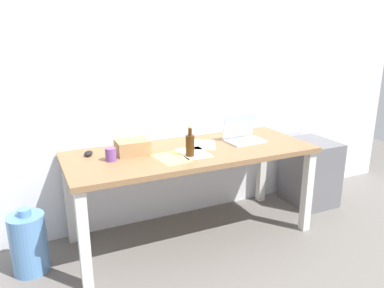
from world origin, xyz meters
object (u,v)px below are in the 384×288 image
Objects in this scene: computer_mouse at (88,153)px; desk at (192,161)px; cardboard_box at (132,147)px; water_cooler_jug at (29,243)px; coffee_mug at (111,154)px; beer_bottle at (190,145)px; laptop_right at (243,135)px; filing_cabinet at (310,172)px.

desk is at bearing 10.43° from computer_mouse.
cardboard_box is 0.51× the size of water_cooler_jug.
desk is 20.83× the size of coffee_mug.
beer_bottle is at bearing -0.76° from computer_mouse.
desk is 1.34m from water_cooler_jug.
coffee_mug is at bearing -30.91° from computer_mouse.
laptop_right and beer_bottle have the same top height.
beer_bottle reaches higher than filing_cabinet.
cardboard_box is (-0.96, 0.07, 0.00)m from laptop_right.
cardboard_box is (-0.38, 0.25, -0.04)m from beer_bottle.
coffee_mug is (-0.19, -0.10, -0.01)m from cardboard_box.
desk is 19.79× the size of computer_mouse.
filing_cabinet is at bearing 3.73° from desk.
beer_bottle is (-0.08, -0.13, 0.18)m from desk.
cardboard_box reaches higher than desk.
water_cooler_jug is at bearing -135.70° from computer_mouse.
coffee_mug is at bearing -153.38° from cardboard_box.
water_cooler_jug is at bearing 178.13° from desk.
cardboard_box is (-0.45, 0.11, 0.14)m from desk.
beer_bottle reaches higher than desk.
computer_mouse is (-0.77, 0.21, 0.11)m from desk.
water_cooler_jug is (-0.81, -0.07, -0.59)m from cardboard_box.
filing_cabinet is (2.61, 0.05, 0.10)m from water_cooler_jug.
coffee_mug is at bearing -178.60° from laptop_right.
computer_mouse is at bearing 153.75° from beer_bottle.
laptop_right is 1.33× the size of cardboard_box.
desk reaches higher than water_cooler_jug.
coffee_mug reaches higher than computer_mouse.
cardboard_box is at bearing 175.99° from laptop_right.
coffee_mug is at bearing -177.94° from filing_cabinet.
filing_cabinet is at bearing 1.03° from water_cooler_jug.
laptop_right is 0.61m from beer_bottle.
laptop_right is 3.27× the size of computer_mouse.
coffee_mug is 2.05m from filing_cabinet.
computer_mouse is 0.41× the size of cardboard_box.
coffee_mug is (0.13, -0.19, 0.03)m from computer_mouse.
cardboard_box is at bearing 26.62° from coffee_mug.
filing_cabinet is at bearing 22.25° from computer_mouse.
beer_bottle is at bearing -8.43° from water_cooler_jug.
laptop_right is 3.44× the size of coffee_mug.
beer_bottle is (-0.58, -0.18, 0.04)m from laptop_right.
desk is 4.07× the size of water_cooler_jug.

